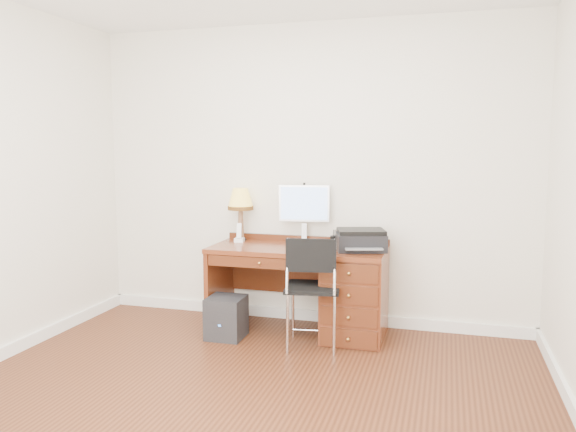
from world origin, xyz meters
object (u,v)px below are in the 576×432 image
(leg_lamp, at_px, (241,202))
(phone, at_px, (239,236))
(monitor, at_px, (304,207))
(printer, at_px, (361,240))
(equipment_box, at_px, (226,317))
(desk, at_px, (335,288))
(chair, at_px, (311,281))

(leg_lamp, height_order, phone, leg_lamp)
(monitor, relative_size, leg_lamp, 1.08)
(printer, distance_m, phone, 1.13)
(printer, bearing_deg, equipment_box, 179.46)
(leg_lamp, xyz_separation_m, equipment_box, (0.05, -0.50, -0.93))
(leg_lamp, bearing_deg, printer, -9.64)
(desk, distance_m, equipment_box, 0.95)
(printer, bearing_deg, phone, 157.83)
(equipment_box, bearing_deg, desk, 19.47)
(monitor, distance_m, equipment_box, 1.18)
(chair, bearing_deg, desk, 63.94)
(printer, bearing_deg, chair, -149.02)
(printer, relative_size, equipment_box, 1.34)
(monitor, distance_m, phone, 0.65)
(phone, bearing_deg, chair, -39.91)
(desk, distance_m, printer, 0.48)
(desk, distance_m, phone, 0.99)
(chair, distance_m, equipment_box, 0.84)
(printer, relative_size, leg_lamp, 0.98)
(chair, height_order, equipment_box, chair)
(printer, xyz_separation_m, leg_lamp, (-1.14, 0.19, 0.27))
(desk, xyz_separation_m, monitor, (-0.32, 0.22, 0.66))
(phone, xyz_separation_m, chair, (0.78, -0.48, -0.25))
(desk, relative_size, equipment_box, 4.29)
(desk, height_order, printer, printer)
(leg_lamp, xyz_separation_m, chair, (0.80, -0.56, -0.55))
(equipment_box, bearing_deg, phone, 94.17)
(monitor, bearing_deg, chair, -77.90)
(chair, bearing_deg, printer, 38.86)
(desk, relative_size, phone, 8.80)
(leg_lamp, relative_size, chair, 0.53)
(monitor, bearing_deg, printer, -30.00)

